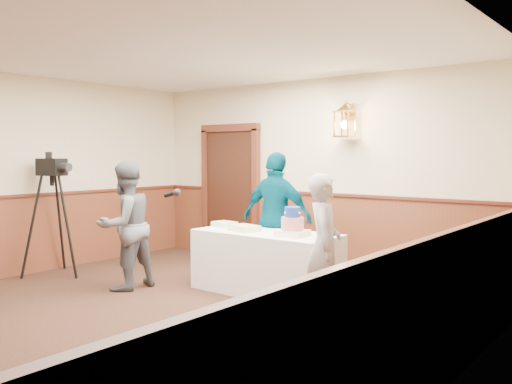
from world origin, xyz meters
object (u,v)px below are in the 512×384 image
tiered_cake (293,224)px  baker (324,245)px  sheet_cake_yellow (244,228)px  interviewer (125,225)px  tv_camera_rig (53,223)px  display_table (266,262)px  sheet_cake_green (224,224)px  assistant_p (277,218)px

tiered_cake → baker: size_ratio=0.24×
tiered_cake → sheet_cake_yellow: size_ratio=1.05×
interviewer → baker: interviewer is taller
tiered_cake → baker: 0.70m
tiered_cake → tv_camera_rig: (-3.35, -1.02, -0.15)m
display_table → interviewer: interviewer is taller
tiered_cake → sheet_cake_green: bearing=174.8°
display_table → interviewer: size_ratio=1.12×
sheet_cake_yellow → baker: (1.31, -0.27, -0.04)m
display_table → tiered_cake: bearing=-8.1°
sheet_cake_yellow → baker: bearing=-11.8°
sheet_cake_green → interviewer: bearing=-128.1°
sheet_cake_green → display_table: bearing=-3.5°
baker → tv_camera_rig: bearing=70.2°
sheet_cake_green → tv_camera_rig: size_ratio=0.17×
tiered_cake → assistant_p: 0.83m
assistant_p → tv_camera_rig: bearing=25.6°
display_table → tiered_cake: (0.43, -0.06, 0.51)m
baker → sheet_cake_yellow: bearing=48.2°
interviewer → assistant_p: bearing=138.7°
sheet_cake_green → interviewer: size_ratio=0.18×
assistant_p → tv_camera_rig: assistant_p is taller
display_table → assistant_p: (-0.19, 0.48, 0.49)m
sheet_cake_green → tv_camera_rig: 2.47m
tiered_cake → sheet_cake_yellow: (-0.70, -0.04, -0.10)m
tiered_cake → sheet_cake_green: 1.16m
display_table → baker: baker is taller
interviewer → display_table: bearing=123.4°
baker → assistant_p: bearing=25.3°
display_table → sheet_cake_yellow: (-0.27, -0.10, 0.41)m
baker → assistant_p: assistant_p is taller
sheet_cake_green → assistant_p: (0.53, 0.44, 0.08)m
sheet_cake_yellow → tv_camera_rig: 2.83m
assistant_p → baker: bearing=141.0°
sheet_cake_yellow → tv_camera_rig: tv_camera_rig is taller
display_table → sheet_cake_yellow: bearing=-160.2°
sheet_cake_yellow → interviewer: interviewer is taller
display_table → sheet_cake_green: sheet_cake_green is taller
tiered_cake → baker: baker is taller
interviewer → sheet_cake_green: bearing=143.0°
sheet_cake_green → interviewer: (-0.78, -0.99, 0.02)m
display_table → assistant_p: size_ratio=1.04×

